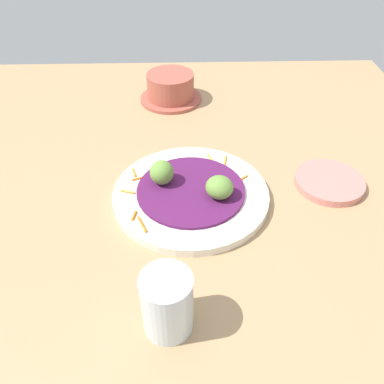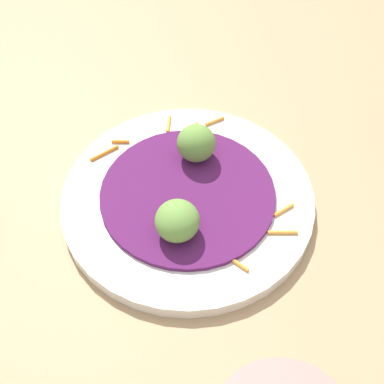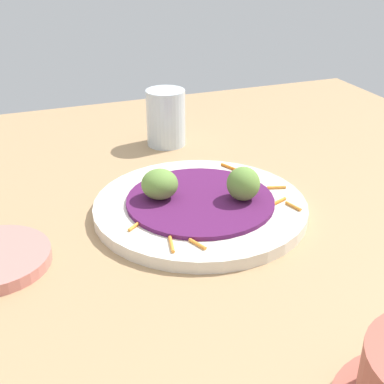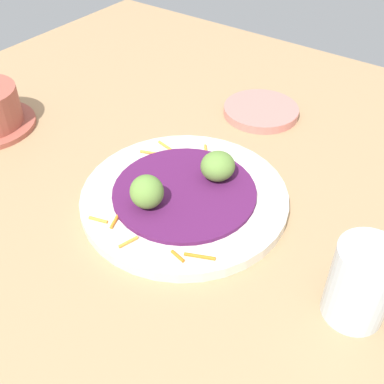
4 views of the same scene
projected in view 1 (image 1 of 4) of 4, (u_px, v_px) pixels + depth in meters
table_surface at (190, 186)px, 73.22cm from camera, size 110.00×110.00×2.00cm
main_plate at (190, 195)px, 68.62cm from camera, size 27.18×27.18×1.54cm
cabbage_bed at (190, 190)px, 67.94cm from camera, size 18.81×18.81×0.55cm
carrot_garnish at (172, 184)px, 69.29cm from camera, size 22.72×20.45×0.40cm
guac_scoop_left at (219, 187)px, 65.09cm from camera, size 5.73×5.61×3.84cm
guac_scoop_center at (162, 172)px, 67.77cm from camera, size 5.07×5.13×4.29cm
side_plate_small at (329, 182)px, 71.40cm from camera, size 12.50×12.50×1.38cm
terracotta_bowl at (171, 88)px, 94.71cm from camera, size 14.91×14.91×6.69cm
water_glass at (167, 303)px, 47.54cm from camera, size 6.41×6.41×9.24cm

